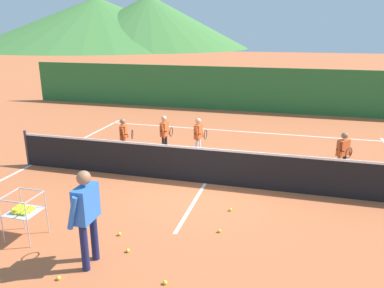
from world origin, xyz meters
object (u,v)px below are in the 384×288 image
Objects in this scene: tennis_ball_1 at (219,231)px; student_0 at (124,135)px; tennis_net at (206,165)px; tennis_ball_3 at (165,282)px; tennis_ball_5 at (128,251)px; student_3 at (343,151)px; tennis_ball_2 at (59,278)px; tennis_ball_0 at (230,210)px; student_2 at (199,134)px; ball_cart at (23,210)px; instructor at (86,210)px; tennis_ball_4 at (120,234)px; student_1 at (165,132)px.

student_0 is at bearing 135.62° from tennis_ball_1.
tennis_ball_3 is at bearing -85.59° from tennis_net.
tennis_ball_5 is (2.26, -4.76, -0.72)m from student_0.
tennis_ball_2 is at bearing -129.52° from student_3.
tennis_ball_0 and tennis_ball_2 have the same top height.
student_2 is 5.86m from ball_cart.
tennis_ball_2 and tennis_ball_5 have the same top height.
instructor is at bearing -130.47° from student_3.
student_3 is at bearing 47.08° from tennis_ball_0.
tennis_net is 2.52m from tennis_ball_1.
tennis_ball_3 is 1.00× the size of tennis_ball_5.
ball_cart is 13.22× the size of tennis_ball_1.
tennis_ball_4 is at bearing -109.05° from tennis_net.
tennis_ball_3 is 1.15m from tennis_ball_5.
tennis_net is 159.65× the size of tennis_ball_5.
student_0 is at bearing 113.58° from tennis_ball_4.
tennis_ball_1 is at bearing 43.94° from tennis_ball_2.
instructor is 1.35× the size of student_1.
tennis_ball_0 is at bearing 39.74° from tennis_ball_4.
student_3 reaches higher than tennis_ball_3.
tennis_ball_5 is at bearing 46.46° from instructor.
tennis_ball_2 is at bearing -96.01° from student_2.
tennis_net is 4.15m from tennis_ball_3.
tennis_net is 3.71m from student_3.
student_0 is 1.00× the size of student_3.
tennis_net is 6.34× the size of instructor.
student_2 is at bearing 115.29° from tennis_ball_0.
tennis_ball_3 is at bearing -59.45° from student_0.
tennis_ball_4 is (-1.02, -2.96, -0.47)m from tennis_net.
tennis_ball_2 is at bearing -118.30° from instructor.
student_2 is 4.64m from tennis_ball_1.
tennis_net is 159.65× the size of tennis_ball_2.
tennis_net is 3.54m from tennis_ball_5.
tennis_ball_3 is (3.04, -0.62, -0.55)m from ball_cart.
student_2 is (2.20, 0.67, 0.00)m from student_0.
student_1 is 5.26m from student_3.
ball_cart is at bearing 168.56° from tennis_ball_3.
student_2 is at bearing 171.50° from student_3.
tennis_ball_0 is (2.68, -3.33, -0.73)m from student_1.
instructor reaches higher than student_1.
tennis_net is at bearing -24.47° from student_0.
tennis_ball_1 and tennis_ball_2 have the same top height.
tennis_ball_0 is at bearing -35.33° from student_0.
tennis_ball_0 is 3.83m from tennis_ball_2.
student_2 reaches higher than tennis_ball_4.
student_3 reaches higher than ball_cart.
student_1 is (1.10, 0.65, 0.01)m from student_0.
tennis_ball_4 is at bearing 86.14° from instructor.
tennis_ball_3 is at bearing -11.44° from ball_cart.
tennis_ball_2 is 1.72m from tennis_ball_3.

